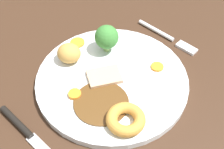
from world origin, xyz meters
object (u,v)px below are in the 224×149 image
(yorkshire_pudding, at_px, (126,119))
(carrot_coin_back, at_px, (74,93))
(fork, at_px, (168,37))
(knife, at_px, (28,134))
(carrot_coin_side, at_px, (157,67))
(dinner_plate, at_px, (112,80))
(roast_potato_left, at_px, (68,54))
(carrot_coin_front, at_px, (77,43))
(broccoli_floret, at_px, (107,37))
(meat_slice_main, at_px, (104,76))

(yorkshire_pudding, relative_size, carrot_coin_back, 2.86)
(fork, xyz_separation_m, knife, (0.36, -0.01, 0.00))
(carrot_coin_side, bearing_deg, dinner_plate, -26.75)
(roast_potato_left, xyz_separation_m, carrot_coin_front, (-0.05, -0.03, -0.02))
(yorkshire_pudding, bearing_deg, carrot_coin_back, -77.27)
(broccoli_floret, relative_size, knife, 0.32)
(carrot_coin_back, xyz_separation_m, broccoli_floret, (-0.12, -0.04, 0.03))
(roast_potato_left, distance_m, knife, 0.17)
(dinner_plate, distance_m, carrot_coin_back, 0.08)
(yorkshire_pudding, distance_m, fork, 0.25)
(yorkshire_pudding, height_order, carrot_coin_back, yorkshire_pudding)
(knife, bearing_deg, roast_potato_left, 115.51)
(carrot_coin_back, xyz_separation_m, carrot_coin_side, (-0.16, 0.06, -0.00))
(roast_potato_left, distance_m, broccoli_floret, 0.08)
(fork, bearing_deg, roast_potato_left, -115.55)
(carrot_coin_back, distance_m, knife, 0.11)
(knife, bearing_deg, meat_slice_main, 86.55)
(fork, bearing_deg, yorkshire_pudding, -70.81)
(meat_slice_main, height_order, knife, meat_slice_main)
(fork, bearing_deg, carrot_coin_front, -128.11)
(knife, bearing_deg, yorkshire_pudding, 49.26)
(meat_slice_main, xyz_separation_m, carrot_coin_back, (0.07, -0.01, -0.00))
(meat_slice_main, distance_m, carrot_coin_side, 0.11)
(meat_slice_main, bearing_deg, roast_potato_left, -76.22)
(dinner_plate, xyz_separation_m, carrot_coin_back, (0.08, -0.02, 0.01))
(fork, distance_m, knife, 0.36)
(dinner_plate, xyz_separation_m, yorkshire_pudding, (0.05, 0.09, 0.02))
(meat_slice_main, height_order, roast_potato_left, roast_potato_left)
(meat_slice_main, bearing_deg, dinner_plate, 134.64)
(yorkshire_pudding, bearing_deg, roast_potato_left, -97.15)
(meat_slice_main, relative_size, carrot_coin_back, 2.65)
(yorkshire_pudding, bearing_deg, carrot_coin_front, -108.24)
(dinner_plate, height_order, broccoli_floret, broccoli_floret)
(carrot_coin_side, height_order, knife, carrot_coin_side)
(yorkshire_pudding, distance_m, knife, 0.17)
(roast_potato_left, height_order, carrot_coin_front, roast_potato_left)
(roast_potato_left, height_order, broccoli_floret, broccoli_floret)
(dinner_plate, xyz_separation_m, roast_potato_left, (0.03, -0.09, 0.03))
(knife, bearing_deg, carrot_coin_back, 90.66)
(yorkshire_pudding, xyz_separation_m, carrot_coin_side, (-0.14, -0.05, -0.01))
(broccoli_floret, relative_size, fork, 0.39)
(dinner_plate, relative_size, carrot_coin_front, 9.50)
(meat_slice_main, height_order, yorkshire_pudding, yorkshire_pudding)
(carrot_coin_front, relative_size, carrot_coin_side, 1.24)
(carrot_coin_back, relative_size, broccoli_floret, 0.39)
(carrot_coin_back, relative_size, knife, 0.13)
(dinner_plate, bearing_deg, carrot_coin_back, -13.74)
(broccoli_floret, bearing_deg, knife, 12.34)
(carrot_coin_back, height_order, fork, carrot_coin_back)
(roast_potato_left, xyz_separation_m, knife, (0.15, 0.08, -0.03))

